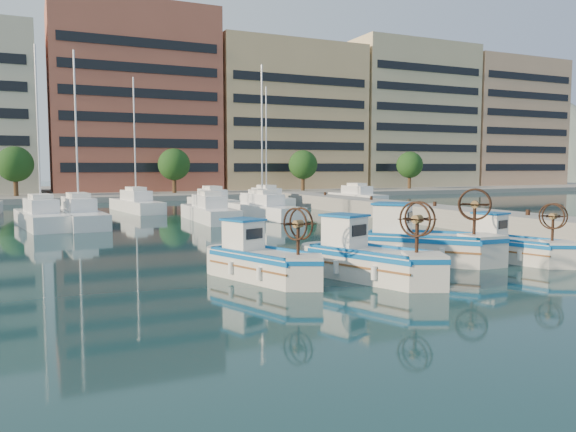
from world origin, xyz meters
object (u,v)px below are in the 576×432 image
at_px(fishing_boat_a, 261,259).
at_px(fishing_boat_c, 420,242).
at_px(fishing_boat_d, 510,244).
at_px(fishing_boat_b, 368,257).

bearing_deg(fishing_boat_a, fishing_boat_c, -15.44).
bearing_deg(fishing_boat_a, fishing_boat_d, -24.02).
bearing_deg(fishing_boat_a, fishing_boat_b, -44.47).
xyz_separation_m(fishing_boat_a, fishing_boat_b, (3.36, -1.50, 0.05)).
relative_size(fishing_boat_b, fishing_boat_c, 0.97).
bearing_deg(fishing_boat_d, fishing_boat_c, 143.15).
distance_m(fishing_boat_a, fishing_boat_c, 7.21).
height_order(fishing_boat_c, fishing_boat_d, fishing_boat_c).
relative_size(fishing_boat_a, fishing_boat_b, 0.93).
height_order(fishing_boat_a, fishing_boat_b, fishing_boat_b).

